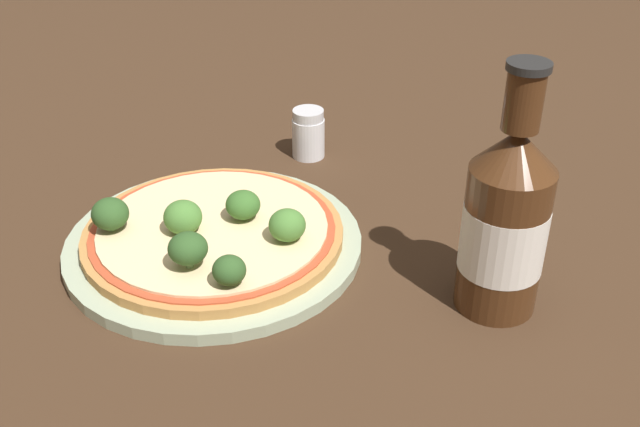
{
  "coord_description": "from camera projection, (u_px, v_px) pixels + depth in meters",
  "views": [
    {
      "loc": [
        0.55,
        -0.26,
        0.41
      ],
      "look_at": [
        0.09,
        0.06,
        0.06
      ],
      "focal_mm": 42.0,
      "sensor_mm": 36.0,
      "label": 1
    }
  ],
  "objects": [
    {
      "name": "ground_plane",
      "position": [
        215.0,
        248.0,
        0.72
      ],
      "size": [
        3.0,
        3.0,
        0.0
      ],
      "primitive_type": "plane",
      "color": "#3D2819"
    },
    {
      "name": "pizza",
      "position": [
        214.0,
        233.0,
        0.71
      ],
      "size": [
        0.25,
        0.25,
        0.01
      ],
      "color": "#B77F42",
      "rests_on": "plate"
    },
    {
      "name": "broccoli_floret_2",
      "position": [
        110.0,
        214.0,
        0.69
      ],
      "size": [
        0.03,
        0.03,
        0.03
      ],
      "color": "#7A9E5B",
      "rests_on": "pizza"
    },
    {
      "name": "beer_bottle",
      "position": [
        505.0,
        221.0,
        0.61
      ],
      "size": [
        0.07,
        0.07,
        0.22
      ],
      "color": "#472814",
      "rests_on": "ground_plane"
    },
    {
      "name": "broccoli_floret_0",
      "position": [
        183.0,
        217.0,
        0.69
      ],
      "size": [
        0.04,
        0.04,
        0.03
      ],
      "color": "#7A9E5B",
      "rests_on": "pizza"
    },
    {
      "name": "broccoli_floret_1",
      "position": [
        188.0,
        249.0,
        0.64
      ],
      "size": [
        0.03,
        0.03,
        0.03
      ],
      "color": "#7A9E5B",
      "rests_on": "pizza"
    },
    {
      "name": "pepper_shaker",
      "position": [
        308.0,
        134.0,
        0.88
      ],
      "size": [
        0.04,
        0.04,
        0.06
      ],
      "color": "silver",
      "rests_on": "ground_plane"
    },
    {
      "name": "plate",
      "position": [
        215.0,
        245.0,
        0.72
      ],
      "size": [
        0.28,
        0.28,
        0.01
      ],
      "color": "#A3B293",
      "rests_on": "ground_plane"
    },
    {
      "name": "broccoli_floret_5",
      "position": [
        287.0,
        225.0,
        0.68
      ],
      "size": [
        0.03,
        0.03,
        0.03
      ],
      "color": "#7A9E5B",
      "rests_on": "pizza"
    },
    {
      "name": "broccoli_floret_3",
      "position": [
        243.0,
        205.0,
        0.71
      ],
      "size": [
        0.03,
        0.03,
        0.03
      ],
      "color": "#7A9E5B",
      "rests_on": "pizza"
    },
    {
      "name": "broccoli_floret_4",
      "position": [
        229.0,
        270.0,
        0.62
      ],
      "size": [
        0.03,
        0.03,
        0.03
      ],
      "color": "#7A9E5B",
      "rests_on": "pizza"
    }
  ]
}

